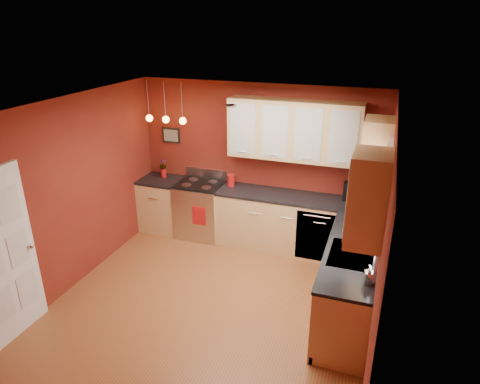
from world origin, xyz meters
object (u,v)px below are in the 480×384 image
(gas_range, at_px, (201,209))
(red_canister, at_px, (231,180))
(coffee_maker, at_px, (350,192))
(sink, at_px, (351,256))
(soap_pump, at_px, (369,275))

(gas_range, xyz_separation_m, red_canister, (0.52, 0.08, 0.56))
(gas_range, distance_m, coffee_maker, 2.51)
(red_canister, distance_m, coffee_maker, 1.91)
(gas_range, height_order, red_canister, red_canister)
(sink, height_order, coffee_maker, coffee_maker)
(sink, bearing_deg, soap_pump, -67.96)
(coffee_maker, bearing_deg, red_canister, -177.13)
(sink, xyz_separation_m, red_canister, (-2.10, 1.58, 0.13))
(red_canister, relative_size, soap_pump, 0.95)
(gas_range, xyz_separation_m, soap_pump, (2.84, -2.05, 0.56))
(sink, relative_size, coffee_maker, 2.43)
(coffee_maker, bearing_deg, gas_range, -175.38)
(gas_range, distance_m, soap_pump, 3.55)
(red_canister, relative_size, coffee_maker, 0.69)
(coffee_maker, bearing_deg, sink, -81.57)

